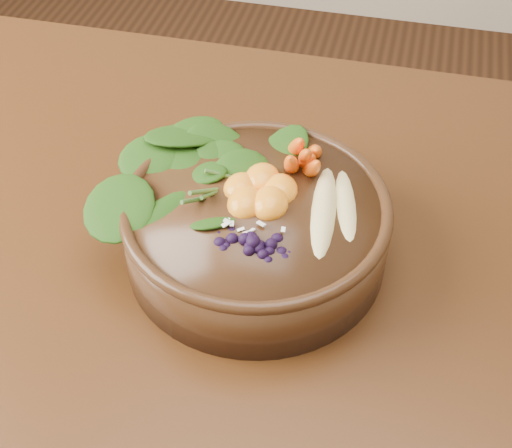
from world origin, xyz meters
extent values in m
cylinder|color=#331C0C|center=(-0.72, 0.37, 0.35)|extent=(0.07, 0.07, 0.71)
cube|color=#47230C|center=(0.00, 0.00, 0.73)|extent=(1.60, 0.90, 0.04)
cylinder|color=#402410|center=(-0.16, 0.00, 0.79)|extent=(0.34, 0.34, 0.08)
ellipsoid|color=#E0CC84|center=(-0.07, 0.02, 0.84)|extent=(0.06, 0.16, 0.02)
ellipsoid|color=#E0CC84|center=(-0.09, 0.01, 0.85)|extent=(0.05, 0.16, 0.02)
camera|label=1|loc=(-0.03, -0.56, 1.37)|focal=50.00mm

